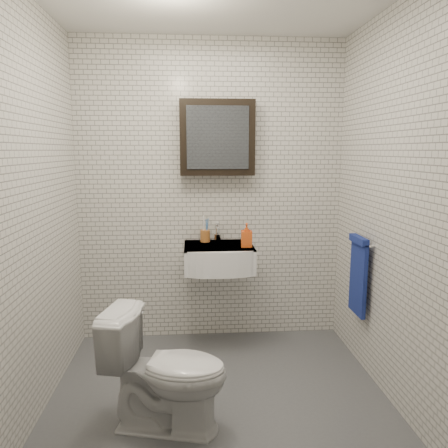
# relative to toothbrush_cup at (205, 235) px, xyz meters

# --- Properties ---
(ground) EXTENTS (2.20, 2.00, 0.01)m
(ground) POSITION_rel_toothbrush_cup_xyz_m (0.05, -0.91, -0.90)
(ground) COLOR #4E5156
(ground) RESTS_ON ground
(room_shell) EXTENTS (2.22, 2.02, 2.51)m
(room_shell) POSITION_rel_toothbrush_cup_xyz_m (0.05, -0.91, 0.56)
(room_shell) COLOR silver
(room_shell) RESTS_ON ground
(washbasin) EXTENTS (0.55, 0.50, 0.20)m
(washbasin) POSITION_rel_toothbrush_cup_xyz_m (0.10, -0.18, -0.15)
(washbasin) COLOR white
(washbasin) RESTS_ON room_shell
(faucet) EXTENTS (0.06, 0.20, 0.15)m
(faucet) POSITION_rel_toothbrush_cup_xyz_m (0.10, 0.02, 0.01)
(faucet) COLOR silver
(faucet) RESTS_ON washbasin
(mirror_cabinet) EXTENTS (0.60, 0.15, 0.60)m
(mirror_cabinet) POSITION_rel_toothbrush_cup_xyz_m (0.10, 0.01, 0.79)
(mirror_cabinet) COLOR black
(mirror_cabinet) RESTS_ON room_shell
(towel_rail) EXTENTS (0.09, 0.30, 0.58)m
(towel_rail) POSITION_rel_toothbrush_cup_xyz_m (1.10, -0.56, -0.18)
(towel_rail) COLOR silver
(towel_rail) RESTS_ON room_shell
(toothbrush_cup) EXTENTS (0.10, 0.10, 0.22)m
(toothbrush_cup) POSITION_rel_toothbrush_cup_xyz_m (0.00, 0.00, 0.00)
(toothbrush_cup) COLOR #AB632A
(toothbrush_cup) RESTS_ON washbasin
(soap_bottle) EXTENTS (0.09, 0.09, 0.19)m
(soap_bottle) POSITION_rel_toothbrush_cup_xyz_m (0.32, -0.22, 0.04)
(soap_bottle) COLOR orange
(soap_bottle) RESTS_ON washbasin
(toilet) EXTENTS (0.77, 0.55, 0.71)m
(toilet) POSITION_rel_toothbrush_cup_xyz_m (-0.27, -1.21, -0.55)
(toilet) COLOR white
(toilet) RESTS_ON ground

